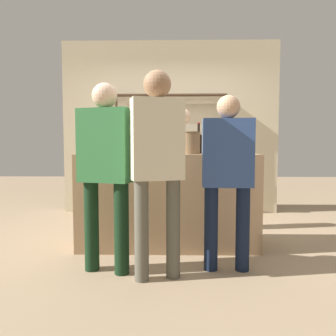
# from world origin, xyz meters

# --- Properties ---
(ground_plane) EXTENTS (16.00, 16.00, 0.00)m
(ground_plane) POSITION_xyz_m (0.00, 0.00, 0.00)
(ground_plane) COLOR #9E8466
(bar_counter) EXTENTS (1.92, 0.58, 1.02)m
(bar_counter) POSITION_xyz_m (0.00, 0.00, 0.51)
(bar_counter) COLOR #997551
(bar_counter) RESTS_ON ground_plane
(back_wall) EXTENTS (3.52, 0.12, 2.80)m
(back_wall) POSITION_xyz_m (0.00, 1.89, 1.40)
(back_wall) COLOR beige
(back_wall) RESTS_ON ground_plane
(back_shelf) EXTENTS (1.78, 0.18, 1.92)m
(back_shelf) POSITION_xyz_m (-0.01, 1.71, 1.24)
(back_shelf) COLOR #4C3828
(back_shelf) RESTS_ON ground_plane
(counter_bottle_0) EXTENTS (0.07, 0.07, 0.35)m
(counter_bottle_0) POSITION_xyz_m (0.34, 0.16, 1.15)
(counter_bottle_0) COLOR black
(counter_bottle_0) RESTS_ON bar_counter
(counter_bottle_1) EXTENTS (0.09, 0.09, 0.33)m
(counter_bottle_1) POSITION_xyz_m (-0.27, 0.11, 1.15)
(counter_bottle_1) COLOR black
(counter_bottle_1) RESTS_ON bar_counter
(counter_bottle_2) EXTENTS (0.07, 0.07, 0.33)m
(counter_bottle_2) POSITION_xyz_m (-0.58, 0.07, 1.14)
(counter_bottle_2) COLOR brown
(counter_bottle_2) RESTS_ON bar_counter
(counter_bottle_3) EXTENTS (0.09, 0.09, 0.37)m
(counter_bottle_3) POSITION_xyz_m (-0.76, 0.11, 1.16)
(counter_bottle_3) COLOR #0F1956
(counter_bottle_3) RESTS_ON bar_counter
(wine_glass) EXTENTS (0.08, 0.08, 0.16)m
(wine_glass) POSITION_xyz_m (0.10, 0.11, 1.14)
(wine_glass) COLOR silver
(wine_glass) RESTS_ON bar_counter
(ice_bucket) EXTENTS (0.22, 0.22, 0.24)m
(ice_bucket) POSITION_xyz_m (0.24, -0.06, 1.14)
(ice_bucket) COLOR #846647
(ice_bucket) RESTS_ON bar_counter
(cork_jar) EXTENTS (0.10, 0.10, 0.13)m
(cork_jar) POSITION_xyz_m (-0.08, -0.12, 1.09)
(cork_jar) COLOR silver
(cork_jar) RESTS_ON bar_counter
(customer_left) EXTENTS (0.49, 0.32, 1.65)m
(customer_left) POSITION_xyz_m (-0.53, -0.73, 0.96)
(customer_left) COLOR black
(customer_left) RESTS_ON ground_plane
(customer_center) EXTENTS (0.46, 0.30, 1.72)m
(customer_center) POSITION_xyz_m (-0.07, -0.87, 1.02)
(customer_center) COLOR #575347
(customer_center) RESTS_ON ground_plane
(customer_right) EXTENTS (0.44, 0.21, 1.55)m
(customer_right) POSITION_xyz_m (0.54, -0.67, 0.90)
(customer_right) COLOR #121C33
(customer_right) RESTS_ON ground_plane
(server_behind_counter) EXTENTS (0.52, 0.27, 1.59)m
(server_behind_counter) POSITION_xyz_m (0.17, 0.69, 0.92)
(server_behind_counter) COLOR #575347
(server_behind_counter) RESTS_ON ground_plane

